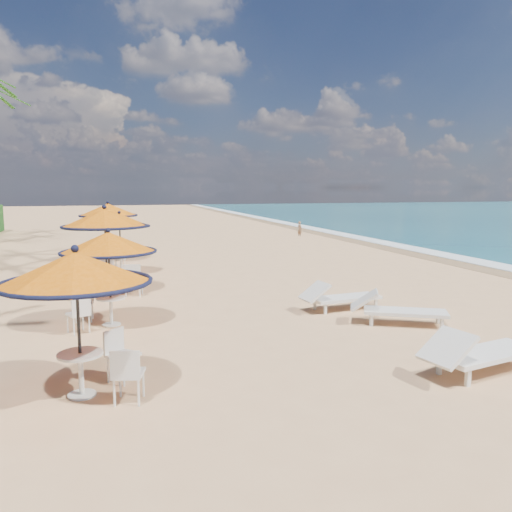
{
  "coord_description": "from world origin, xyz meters",
  "views": [
    {
      "loc": [
        -4.82,
        -7.43,
        2.98
      ],
      "look_at": [
        -1.2,
        4.98,
        1.2
      ],
      "focal_mm": 35.0,
      "sensor_mm": 36.0,
      "label": 1
    }
  ],
  "objects_px": {
    "station_1": "(105,251)",
    "station_2": "(105,229)",
    "lounger_near": "(478,352)",
    "station_3": "(118,226)",
    "lounger_far": "(338,296)",
    "station_4": "(109,215)",
    "lounger_mid": "(395,309)",
    "station_0": "(82,281)"
  },
  "relations": [
    {
      "from": "station_2",
      "to": "station_4",
      "type": "height_order",
      "value": "station_2"
    },
    {
      "from": "station_3",
      "to": "lounger_far",
      "type": "bearing_deg",
      "value": -54.21
    },
    {
      "from": "station_2",
      "to": "lounger_near",
      "type": "xyz_separation_m",
      "value": [
        5.72,
        -8.24,
        -1.46
      ]
    },
    {
      "from": "station_0",
      "to": "station_4",
      "type": "distance_m",
      "value": 14.02
    },
    {
      "from": "station_3",
      "to": "station_2",
      "type": "bearing_deg",
      "value": -97.22
    },
    {
      "from": "station_2",
      "to": "lounger_near",
      "type": "height_order",
      "value": "station_2"
    },
    {
      "from": "lounger_near",
      "to": "lounger_far",
      "type": "xyz_separation_m",
      "value": [
        -0.29,
        4.51,
        -0.03
      ]
    },
    {
      "from": "station_2",
      "to": "lounger_mid",
      "type": "bearing_deg",
      "value": -40.95
    },
    {
      "from": "station_0",
      "to": "lounger_far",
      "type": "distance_m",
      "value": 6.87
    },
    {
      "from": "station_1",
      "to": "lounger_far",
      "type": "xyz_separation_m",
      "value": [
        5.4,
        -0.15,
        -1.29
      ]
    },
    {
      "from": "station_0",
      "to": "lounger_far",
      "type": "relative_size",
      "value": 1.06
    },
    {
      "from": "station_3",
      "to": "lounger_mid",
      "type": "bearing_deg",
      "value": -56.33
    },
    {
      "from": "station_2",
      "to": "station_3",
      "type": "bearing_deg",
      "value": 82.78
    },
    {
      "from": "lounger_mid",
      "to": "station_4",
      "type": "bearing_deg",
      "value": 144.27
    },
    {
      "from": "lounger_near",
      "to": "lounger_mid",
      "type": "height_order",
      "value": "lounger_near"
    },
    {
      "from": "station_2",
      "to": "station_3",
      "type": "relative_size",
      "value": 1.15
    },
    {
      "from": "station_0",
      "to": "lounger_mid",
      "type": "distance_m",
      "value": 6.79
    },
    {
      "from": "station_4",
      "to": "lounger_near",
      "type": "relative_size",
      "value": 1.07
    },
    {
      "from": "station_3",
      "to": "lounger_far",
      "type": "distance_m",
      "value": 8.68
    },
    {
      "from": "station_3",
      "to": "station_4",
      "type": "relative_size",
      "value": 0.89
    },
    {
      "from": "station_4",
      "to": "lounger_mid",
      "type": "xyz_separation_m",
      "value": [
        5.96,
        -11.94,
        -1.52
      ]
    },
    {
      "from": "station_1",
      "to": "station_2",
      "type": "height_order",
      "value": "station_2"
    },
    {
      "from": "lounger_far",
      "to": "lounger_mid",
      "type": "bearing_deg",
      "value": -73.44
    },
    {
      "from": "lounger_near",
      "to": "lounger_mid",
      "type": "relative_size",
      "value": 1.08
    },
    {
      "from": "station_4",
      "to": "lounger_mid",
      "type": "relative_size",
      "value": 1.15
    },
    {
      "from": "lounger_near",
      "to": "station_1",
      "type": "bearing_deg",
      "value": 129.63
    },
    {
      "from": "station_3",
      "to": "lounger_far",
      "type": "xyz_separation_m",
      "value": [
        5.02,
        -6.96,
        -1.32
      ]
    },
    {
      "from": "lounger_near",
      "to": "lounger_mid",
      "type": "bearing_deg",
      "value": 72.35
    },
    {
      "from": "station_2",
      "to": "lounger_near",
      "type": "distance_m",
      "value": 10.14
    },
    {
      "from": "station_0",
      "to": "lounger_mid",
      "type": "xyz_separation_m",
      "value": [
        6.32,
        2.08,
        -1.33
      ]
    },
    {
      "from": "lounger_near",
      "to": "station_4",
      "type": "bearing_deg",
      "value": 99.54
    },
    {
      "from": "station_1",
      "to": "station_3",
      "type": "height_order",
      "value": "station_3"
    },
    {
      "from": "station_1",
      "to": "station_3",
      "type": "relative_size",
      "value": 0.98
    },
    {
      "from": "lounger_far",
      "to": "station_3",
      "type": "bearing_deg",
      "value": 119.75
    },
    {
      "from": "station_2",
      "to": "station_4",
      "type": "relative_size",
      "value": 1.02
    },
    {
      "from": "station_0",
      "to": "station_1",
      "type": "relative_size",
      "value": 1.03
    },
    {
      "from": "station_4",
      "to": "station_0",
      "type": "bearing_deg",
      "value": -91.48
    },
    {
      "from": "lounger_near",
      "to": "station_0",
      "type": "bearing_deg",
      "value": 160.34
    },
    {
      "from": "station_1",
      "to": "station_2",
      "type": "xyz_separation_m",
      "value": [
        -0.02,
        3.58,
        0.2
      ]
    },
    {
      "from": "lounger_far",
      "to": "station_4",
      "type": "bearing_deg",
      "value": 111.05
    },
    {
      "from": "station_3",
      "to": "lounger_mid",
      "type": "height_order",
      "value": "station_3"
    },
    {
      "from": "station_1",
      "to": "station_4",
      "type": "xyz_separation_m",
      "value": [
        0.08,
        10.26,
        0.24
      ]
    }
  ]
}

